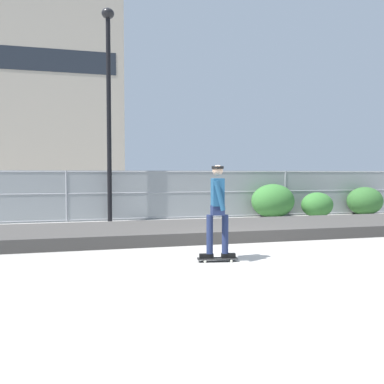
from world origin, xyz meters
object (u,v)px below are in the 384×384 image
Objects in this scene: skater at (218,205)px; shrub_left at (273,201)px; parked_car_near at (115,194)px; shrub_center at (317,205)px; parked_car_mid at (227,192)px; skateboard at (217,259)px; shrub_right at (365,201)px; street_lamp at (109,92)px.

skater reaches higher than shrub_left.
parked_car_near reaches higher than shrub_center.
skater is 10.40m from parked_car_near.
skater is 8.10m from shrub_left.
parked_car_near and parked_car_mid have the same top height.
shrub_left is at bearing 56.87° from skateboard.
skater is 0.41× the size of parked_car_near.
shrub_left reaches higher than skateboard.
shrub_right is (10.09, -3.49, -0.25)m from parked_car_near.
street_lamp is 4.95× the size of shrub_right.
parked_car_mid is at bearing 99.51° from shrub_left.
shrub_right reaches higher than shrub_center.
parked_car_mid is (5.27, 0.22, 0.00)m from parked_car_near.
parked_car_mid is at bearing 120.90° from shrub_center.
parked_car_near is 6.87m from shrub_left.
shrub_left is 1.33× the size of shrub_center.
skater is at bearing -123.13° from shrub_left.
shrub_center is 2.44m from shrub_right.
street_lamp is 7.64m from parked_car_mid.
shrub_left is (6.25, -0.23, -3.96)m from street_lamp.
skater reaches higher than shrub_center.
skater is 9.00m from shrub_center.
skater is at bearing -81.84° from parked_car_near.
street_lamp is (-1.83, 7.00, 3.50)m from skater.
shrub_left is 1.80m from shrub_center.
skateboard is at bearing -133.64° from shrub_center.
street_lamp reaches higher than parked_car_mid.
skateboard is 0.64× the size of shrub_center.
shrub_right is at bearing -37.62° from parked_car_mid.
skateboard is 8.11m from shrub_left.
parked_car_near is at bearing 98.16° from skater.
shrub_left is at bearing -179.67° from shrub_right.
skater is at bearing -141.71° from shrub_right.
parked_car_near is 1.02× the size of parked_car_mid.
parked_car_near is at bearing 98.16° from skateboard.
street_lamp is at bearing 177.92° from shrub_left.
skateboard is 0.11× the size of street_lamp.
parked_car_mid is (3.80, 10.51, 0.78)m from skateboard.
shrub_center is at bearing -59.10° from parked_car_mid.
shrub_left reaches higher than shrub_center.
skater is 1.21× the size of shrub_right.
street_lamp is (-1.83, 7.00, 4.57)m from skateboard.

